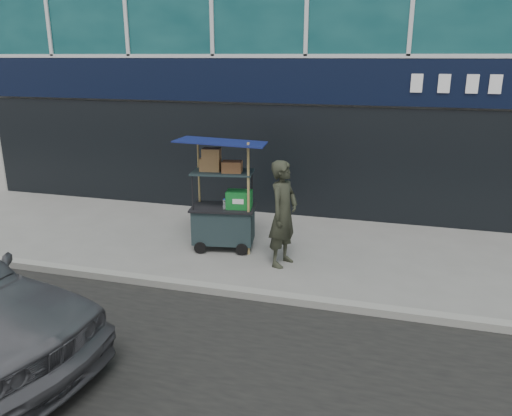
% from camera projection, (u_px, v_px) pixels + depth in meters
% --- Properties ---
extents(ground, '(80.00, 80.00, 0.00)m').
position_uv_depth(ground, '(253.00, 291.00, 7.52)').
color(ground, slate).
rests_on(ground, ground).
extents(curb, '(80.00, 0.18, 0.12)m').
position_uv_depth(curb, '(249.00, 294.00, 7.32)').
color(curb, gray).
rests_on(curb, ground).
extents(vendor_cart, '(1.68, 1.31, 2.06)m').
position_uv_depth(vendor_cart, '(224.00, 211.00, 9.02)').
color(vendor_cart, black).
rests_on(vendor_cart, ground).
extents(vendor_man, '(0.60, 0.75, 1.80)m').
position_uv_depth(vendor_man, '(283.00, 214.00, 8.26)').
color(vendor_man, '#272A1F').
rests_on(vendor_man, ground).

